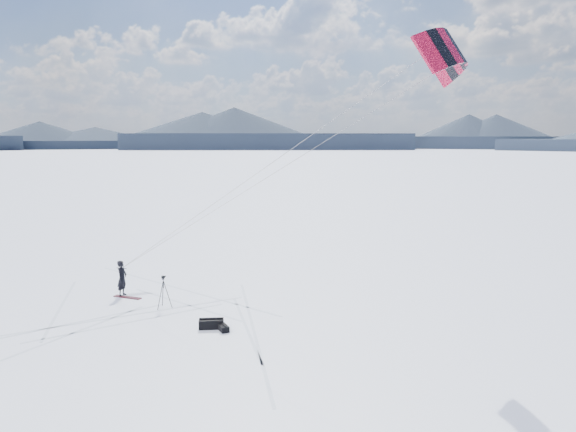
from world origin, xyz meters
The scene contains 9 objects.
ground centered at (0.00, 0.00, 0.00)m, with size 1800.00×1800.00×0.00m, color white.
horizon_hills centered at (0.00, 0.00, 4.54)m, with size 704.00×704.42×10.33m.
snow_tracks centered at (-0.56, -0.72, 0.00)m, with size 17.62×14.39×0.01m.
snowkiter centered at (-3.17, 1.41, 0.00)m, with size 0.62×0.41×1.71m, color black.
snowboard centered at (-2.72, 1.27, 0.02)m, with size 1.45×0.27×0.04m, color maroon.
tripod centered at (-0.11, 0.87, 0.95)m, with size 0.68×0.63×1.47m.
gear_bag_a centered at (3.33, -0.29, 0.19)m, with size 1.07×0.93×0.44m.
gear_bag_b centered at (3.93, -0.31, 0.12)m, with size 0.68×0.61×0.29m.
power_kite centered at (11.15, 3.88, 10.54)m, with size 15.52×5.78×10.12m.
Camera 1 is at (16.35, -17.68, 7.61)m, focal length 35.00 mm.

